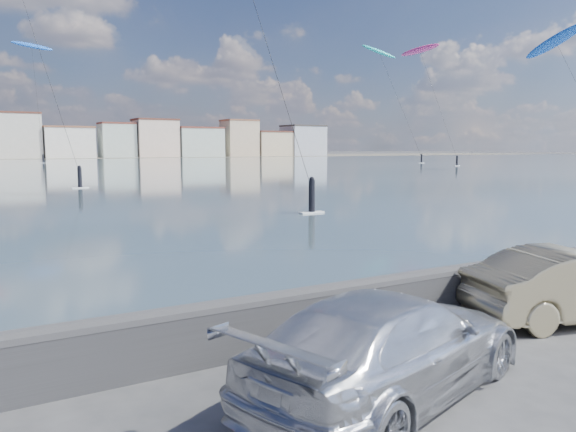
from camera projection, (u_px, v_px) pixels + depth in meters
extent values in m
plane|color=#333335|center=(373.00, 412.00, 7.61)|extent=(700.00, 700.00, 0.00)
cube|color=#28282B|center=(276.00, 326.00, 9.87)|extent=(400.00, 0.35, 0.90)
cylinder|color=#28282B|center=(276.00, 301.00, 9.82)|extent=(400.00, 0.36, 0.36)
cube|color=beige|center=(18.00, 136.00, 171.79)|extent=(13.00, 10.00, 13.50)
cube|color=#562D23|center=(16.00, 113.00, 170.93)|extent=(13.26, 10.20, 0.60)
cube|color=white|center=(68.00, 143.00, 179.28)|extent=(15.00, 12.00, 9.50)
cube|color=brown|center=(67.00, 127.00, 178.66)|extent=(15.30, 12.24, 0.60)
cube|color=#B7C6BC|center=(117.00, 141.00, 186.93)|extent=(11.00, 9.00, 11.00)
cube|color=brown|center=(117.00, 123.00, 186.22)|extent=(11.22, 9.18, 0.60)
cube|color=beige|center=(155.00, 139.00, 193.33)|extent=(14.00, 11.00, 12.50)
cube|color=#562D23|center=(155.00, 120.00, 192.53)|extent=(14.28, 11.22, 0.60)
cube|color=#B7C6BC|center=(198.00, 143.00, 201.23)|extent=(16.00, 12.00, 10.00)
cube|color=brown|center=(198.00, 128.00, 200.58)|extent=(16.32, 12.24, 0.60)
cube|color=#CCB293|center=(239.00, 139.00, 209.28)|extent=(12.00, 10.00, 13.00)
cube|color=brown|center=(239.00, 120.00, 208.45)|extent=(12.24, 10.20, 0.60)
cube|color=beige|center=(271.00, 144.00, 216.27)|extent=(14.00, 11.00, 9.00)
cube|color=#562D23|center=(271.00, 132.00, 215.68)|extent=(14.28, 11.22, 0.60)
cube|color=#B2B7C6|center=(303.00, 141.00, 223.36)|extent=(15.00, 12.00, 11.50)
cube|color=#383330|center=(303.00, 126.00, 222.62)|extent=(15.30, 12.24, 0.60)
imported|color=silver|center=(390.00, 345.00, 8.04)|extent=(5.67, 3.64, 1.53)
ellipsoid|color=blue|center=(555.00, 41.00, 86.28)|extent=(5.67, 8.86, 6.08)
ellipsoid|color=#E5338C|center=(420.00, 50.00, 116.33)|extent=(3.11, 10.96, 1.92)
cube|color=white|center=(457.00, 166.00, 105.29)|extent=(1.40, 0.42, 0.08)
cylinder|color=black|center=(457.00, 161.00, 105.18)|extent=(0.36, 0.36, 1.70)
sphere|color=black|center=(457.00, 156.00, 105.07)|extent=(0.28, 0.28, 0.28)
cylinder|color=black|center=(437.00, 102.00, 110.73)|extent=(3.33, 14.35, 22.25)
ellipsoid|color=#19BFBF|center=(379.00, 52.00, 131.83)|extent=(9.15, 5.13, 4.10)
cube|color=white|center=(421.00, 163.00, 124.11)|extent=(1.40, 0.42, 0.08)
cylinder|color=black|center=(421.00, 159.00, 124.00)|extent=(0.36, 0.36, 1.70)
sphere|color=black|center=(422.00, 155.00, 123.89)|extent=(0.28, 0.28, 0.28)
cylinder|color=black|center=(399.00, 103.00, 127.90)|extent=(1.60, 13.63, 24.53)
cube|color=white|center=(312.00, 212.00, 30.39)|extent=(1.40, 0.42, 0.08)
cylinder|color=black|center=(312.00, 196.00, 30.28)|extent=(0.36, 0.36, 1.70)
sphere|color=black|center=(312.00, 179.00, 30.17)|extent=(0.28, 0.28, 0.28)
cylinder|color=black|center=(264.00, 34.00, 34.99)|extent=(1.15, 13.11, 18.60)
ellipsoid|color=blue|center=(32.00, 46.00, 133.65)|extent=(10.04, 6.59, 3.53)
cube|color=white|center=(43.00, 163.00, 124.25)|extent=(1.40, 0.42, 0.08)
cylinder|color=black|center=(43.00, 159.00, 124.14)|extent=(0.36, 0.36, 1.70)
sphere|color=black|center=(43.00, 155.00, 124.03)|extent=(0.28, 0.28, 0.28)
cylinder|color=black|center=(37.00, 99.00, 128.87)|extent=(0.51, 14.64, 26.23)
cube|color=white|center=(80.00, 188.00, 48.68)|extent=(1.40, 0.42, 0.08)
cylinder|color=black|center=(80.00, 177.00, 48.57)|extent=(0.36, 0.36, 1.70)
sphere|color=black|center=(79.00, 167.00, 48.46)|extent=(0.28, 0.28, 0.28)
cylinder|color=black|center=(41.00, 56.00, 50.94)|extent=(3.88, 10.89, 20.93)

